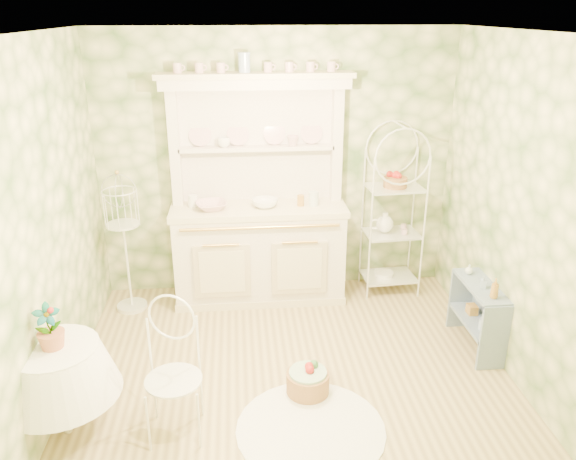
{
  "coord_description": "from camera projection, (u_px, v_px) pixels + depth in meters",
  "views": [
    {
      "loc": [
        -0.4,
        -3.77,
        2.85
      ],
      "look_at": [
        0.0,
        0.5,
        1.15
      ],
      "focal_mm": 35.0,
      "sensor_mm": 36.0,
      "label": 1
    }
  ],
  "objects": [
    {
      "name": "floor",
      "position": [
        294.0,
        383.0,
        4.57
      ],
      "size": [
        3.6,
        3.6,
        0.0
      ],
      "primitive_type": "plane",
      "color": "tan",
      "rests_on": "ground"
    },
    {
      "name": "ceiling",
      "position": [
        295.0,
        33.0,
        3.58
      ],
      "size": [
        3.6,
        3.6,
        0.0
      ],
      "primitive_type": "plane",
      "color": "white",
      "rests_on": "floor"
    },
    {
      "name": "wall_left",
      "position": [
        38.0,
        238.0,
        3.92
      ],
      "size": [
        3.6,
        3.6,
        0.0
      ],
      "primitive_type": "plane",
      "color": "beige",
      "rests_on": "floor"
    },
    {
      "name": "wall_right",
      "position": [
        531.0,
        221.0,
        4.23
      ],
      "size": [
        3.6,
        3.6,
        0.0
      ],
      "primitive_type": "plane",
      "color": "beige",
      "rests_on": "floor"
    },
    {
      "name": "wall_back",
      "position": [
        276.0,
        165.0,
        5.74
      ],
      "size": [
        3.6,
        3.6,
        0.0
      ],
      "primitive_type": "plane",
      "color": "beige",
      "rests_on": "floor"
    },
    {
      "name": "wall_front",
      "position": [
        338.0,
        383.0,
        2.41
      ],
      "size": [
        3.6,
        3.6,
        0.0
      ],
      "primitive_type": "plane",
      "color": "beige",
      "rests_on": "floor"
    },
    {
      "name": "kitchen_dresser",
      "position": [
        258.0,
        193.0,
        5.54
      ],
      "size": [
        1.87,
        0.61,
        2.29
      ],
      "primitive_type": "cube",
      "color": "white",
      "rests_on": "floor"
    },
    {
      "name": "bakers_rack",
      "position": [
        393.0,
        208.0,
        5.78
      ],
      "size": [
        0.6,
        0.45,
        1.86
      ],
      "primitive_type": "cube",
      "rotation": [
        0.0,
        0.0,
        0.07
      ],
      "color": "white",
      "rests_on": "floor"
    },
    {
      "name": "side_shelf",
      "position": [
        477.0,
        319.0,
        4.98
      ],
      "size": [
        0.3,
        0.68,
        0.56
      ],
      "primitive_type": "cube",
      "rotation": [
        0.0,
        0.0,
        -0.09
      ],
      "color": "#7287A0",
      "rests_on": "floor"
    },
    {
      "name": "round_table",
      "position": [
        62.0,
        396.0,
        3.94
      ],
      "size": [
        0.68,
        0.68,
        0.62
      ],
      "primitive_type": "cylinder",
      "rotation": [
        0.0,
        0.0,
        -0.23
      ],
      "color": "white",
      "rests_on": "floor"
    },
    {
      "name": "cafe_chair",
      "position": [
        173.0,
        376.0,
        3.87
      ],
      "size": [
        0.56,
        0.56,
        0.97
      ],
      "primitive_type": "cube",
      "rotation": [
        0.0,
        0.0,
        -0.33
      ],
      "color": "white",
      "rests_on": "floor"
    },
    {
      "name": "birdcage_stand",
      "position": [
        125.0,
        239.0,
        5.45
      ],
      "size": [
        0.37,
        0.37,
        1.52
      ],
      "primitive_type": "cube",
      "rotation": [
        0.0,
        0.0,
        0.03
      ],
      "color": "white",
      "rests_on": "floor"
    },
    {
      "name": "floor_basket",
      "position": [
        308.0,
        382.0,
        4.43
      ],
      "size": [
        0.41,
        0.41,
        0.21
      ],
      "primitive_type": "cylinder",
      "rotation": [
        0.0,
        0.0,
        -0.37
      ],
      "color": "#A37141",
      "rests_on": "floor"
    },
    {
      "name": "lace_rug",
      "position": [
        311.0,
        429.0,
        4.07
      ],
      "size": [
        1.2,
        1.2,
        0.01
      ],
      "primitive_type": "cylinder",
      "rotation": [
        0.0,
        0.0,
        0.1
      ],
      "color": "white",
      "rests_on": "floor"
    },
    {
      "name": "bowl_floral",
      "position": [
        212.0,
        209.0,
        5.51
      ],
      "size": [
        0.36,
        0.36,
        0.07
      ],
      "primitive_type": "imported",
      "rotation": [
        0.0,
        0.0,
        0.19
      ],
      "color": "white",
      "rests_on": "kitchen_dresser"
    },
    {
      "name": "bowl_white",
      "position": [
        265.0,
        206.0,
        5.57
      ],
      "size": [
        0.32,
        0.32,
        0.08
      ],
      "primitive_type": "imported",
      "rotation": [
        0.0,
        0.0,
        -0.31
      ],
      "color": "white",
      "rests_on": "kitchen_dresser"
    },
    {
      "name": "cup_left",
      "position": [
        224.0,
        144.0,
        5.49
      ],
      "size": [
        0.15,
        0.15,
        0.1
      ],
      "primitive_type": "imported",
      "rotation": [
        0.0,
        0.0,
        0.28
      ],
      "color": "white",
      "rests_on": "kitchen_dresser"
    },
    {
      "name": "cup_right",
      "position": [
        293.0,
        143.0,
        5.54
      ],
      "size": [
        0.14,
        0.14,
        0.1
      ],
      "primitive_type": "imported",
      "rotation": [
        0.0,
        0.0,
        -0.4
      ],
      "color": "white",
      "rests_on": "kitchen_dresser"
    },
    {
      "name": "potted_geranium",
      "position": [
        49.0,
        331.0,
        3.72
      ],
      "size": [
        0.21,
        0.17,
        0.33
      ],
      "primitive_type": "imported",
      "rotation": [
        0.0,
        0.0,
        0.36
      ],
      "color": "#3F7238",
      "rests_on": "round_table"
    },
    {
      "name": "bottle_amber",
      "position": [
        495.0,
        291.0,
        4.62
      ],
      "size": [
        0.09,
        0.09,
        0.17
      ],
      "primitive_type": "imported",
      "rotation": [
        0.0,
        0.0,
        -0.37
      ],
      "color": "#AB792D",
      "rests_on": "side_shelf"
    },
    {
      "name": "bottle_blue",
      "position": [
        483.0,
        284.0,
        4.8
      ],
      "size": [
        0.06,
        0.06,
        0.11
      ],
      "primitive_type": "imported",
      "rotation": [
        0.0,
        0.0,
        -0.34
      ],
      "color": "#94ACCE",
      "rests_on": "side_shelf"
    },
    {
      "name": "bottle_glass",
      "position": [
        469.0,
        271.0,
        5.05
      ],
      "size": [
        0.09,
        0.09,
        0.09
      ],
      "primitive_type": "imported",
      "rotation": [
        0.0,
        0.0,
        0.27
      ],
      "color": "silver",
      "rests_on": "side_shelf"
    }
  ]
}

